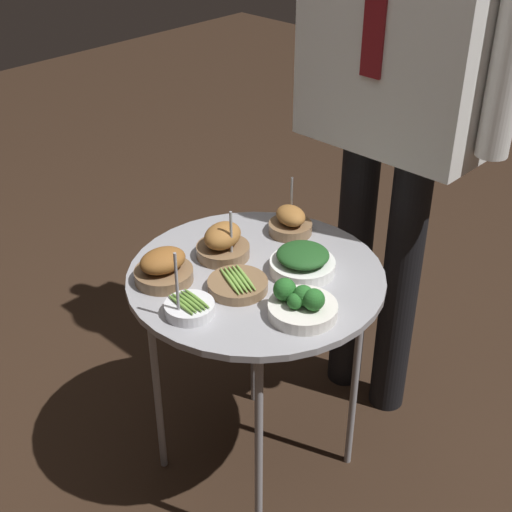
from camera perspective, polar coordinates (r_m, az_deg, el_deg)
The scene contains 10 objects.
ground_plane at distance 2.20m, azimuth -0.00°, elevation -16.18°, with size 8.00×8.00×0.00m, color black.
serving_cart at distance 1.79m, azimuth -0.00°, elevation -2.74°, with size 0.64×0.64×0.67m.
bowl_spinach_far_rim at distance 1.75m, azimuth 3.75°, elevation -0.43°, with size 0.16×0.16×0.07m.
bowl_roast_center at distance 1.73m, azimuth -7.42°, elevation -0.97°, with size 0.14×0.14×0.08m.
bowl_roast_back_right at distance 1.81m, azimuth -2.56°, elevation 1.08°, with size 0.14×0.14×0.14m.
bowl_asparagus_front_center at distance 1.62m, azimuth -5.35°, elevation -4.11°, with size 0.11×0.11×0.17m.
bowl_roast_mid_left at distance 1.92m, azimuth 2.78°, elevation 2.71°, with size 0.12×0.12×0.15m.
bowl_broccoli_near_rim at distance 1.60m, azimuth 3.65°, elevation -3.89°, with size 0.16×0.16×0.08m.
bowl_asparagus_front_left at distance 1.69m, azimuth -1.47°, elevation -2.29°, with size 0.14×0.14×0.03m.
waiter_figure at distance 1.90m, azimuth 11.43°, elevation 15.67°, with size 0.65×0.25×1.77m.
Camera 1 is at (1.01, -1.07, 1.63)m, focal length 50.00 mm.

